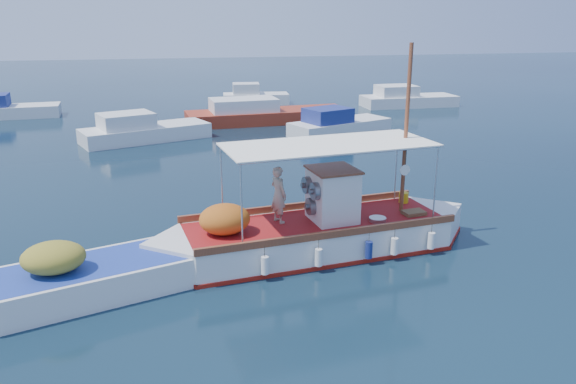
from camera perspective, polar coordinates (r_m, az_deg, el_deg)
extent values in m
plane|color=black|center=(17.10, 2.12, -5.10)|extent=(160.00, 160.00, 0.00)
cube|color=white|center=(16.37, 2.85, -4.85)|extent=(7.69, 3.39, 1.09)
cube|color=white|center=(15.44, -10.12, -6.54)|extent=(2.46, 2.46, 1.09)
cube|color=white|center=(18.03, 13.88, -3.22)|extent=(2.46, 2.46, 1.09)
cube|color=maroon|center=(16.49, 2.84, -5.91)|extent=(7.80, 3.49, 0.18)
cube|color=maroon|center=(16.17, 2.88, -3.13)|extent=(7.67, 3.20, 0.06)
cube|color=brown|center=(17.23, 1.31, -1.38)|extent=(7.49, 1.04, 0.20)
cube|color=brown|center=(15.06, 4.70, -4.27)|extent=(7.49, 1.04, 0.20)
cube|color=white|center=(16.11, 4.55, -0.37)|extent=(1.34, 1.43, 1.49)
cube|color=brown|center=(15.89, 4.62, 2.29)|extent=(1.45, 1.54, 0.06)
cylinder|color=slate|center=(15.50, 2.88, 0.09)|extent=(0.28, 0.52, 0.50)
cylinder|color=slate|center=(16.06, 2.02, 0.73)|extent=(0.28, 0.52, 0.50)
cylinder|color=slate|center=(15.95, 2.41, -1.46)|extent=(0.28, 0.52, 0.50)
cylinder|color=brown|center=(16.72, 11.90, 6.12)|extent=(0.13, 0.13, 4.96)
cylinder|color=brown|center=(16.41, 9.44, 4.63)|extent=(1.78, 0.30, 0.08)
cylinder|color=silver|center=(16.09, -6.75, 0.93)|extent=(0.05, 0.05, 2.23)
cylinder|color=silver|center=(14.07, -4.73, -1.45)|extent=(0.05, 0.05, 2.23)
cylinder|color=silver|center=(18.13, 10.94, 2.62)|extent=(0.05, 0.05, 2.23)
cylinder|color=silver|center=(16.36, 14.76, 0.74)|extent=(0.05, 0.05, 2.23)
cube|color=white|center=(15.66, 4.19, 4.84)|extent=(6.11, 3.10, 0.04)
ellipsoid|color=#BD5F1B|center=(15.26, -6.45, -2.76)|extent=(1.53, 1.35, 0.83)
cube|color=gold|center=(17.07, 6.20, -1.31)|extent=(0.27, 0.21, 0.40)
cylinder|color=gold|center=(18.12, 11.67, -0.56)|extent=(0.33, 0.33, 0.34)
cube|color=brown|center=(17.13, 12.65, -2.08)|extent=(0.70, 0.52, 0.12)
cylinder|color=#B2B2B2|center=(16.38, 9.09, -2.77)|extent=(0.55, 0.55, 0.12)
cylinder|color=white|center=(15.74, 11.80, 2.20)|extent=(0.30, 0.07, 0.30)
cylinder|color=white|center=(14.51, -2.36, -7.45)|extent=(0.22, 0.22, 0.48)
cylinder|color=navy|center=(15.57, 8.21, -5.84)|extent=(0.22, 0.22, 0.48)
cylinder|color=white|center=(16.53, 14.35, -4.80)|extent=(0.22, 0.22, 0.48)
imported|color=#A7A18B|center=(15.87, -0.97, -0.26)|extent=(0.61, 0.71, 1.64)
cube|color=white|center=(14.77, -18.89, -8.69)|extent=(5.51, 3.50, 1.01)
cube|color=white|center=(15.37, -9.45, -6.89)|extent=(1.91, 1.91, 1.01)
cube|color=#223B9B|center=(14.57, -19.07, -6.99)|extent=(5.44, 3.29, 0.06)
ellipsoid|color=olive|center=(14.31, -22.73, -6.16)|extent=(1.78, 1.60, 0.74)
cube|color=silver|center=(31.99, -14.22, 5.64)|extent=(7.24, 4.63, 1.00)
cube|color=silver|center=(31.52, -16.11, 6.99)|extent=(3.27, 2.86, 0.80)
cube|color=#9C2F1A|center=(36.44, -2.10, 7.55)|extent=(10.48, 3.57, 1.00)
cube|color=silver|center=(35.94, -4.52, 8.82)|extent=(4.29, 2.68, 0.80)
cube|color=silver|center=(32.81, 5.29, 6.38)|extent=(6.41, 4.24, 1.00)
cube|color=navy|center=(32.10, 4.07, 7.80)|extent=(2.93, 2.62, 0.80)
cube|color=silver|center=(44.09, 12.16, 8.90)|extent=(7.09, 2.66, 1.00)
cube|color=silver|center=(43.54, 10.95, 10.07)|extent=(2.85, 2.23, 0.80)
cube|color=silver|center=(42.60, -26.82, 7.14)|extent=(7.14, 2.87, 1.00)
cube|color=silver|center=(44.40, -3.28, 9.32)|extent=(5.19, 2.48, 1.00)
cube|color=silver|center=(44.25, -4.29, 10.44)|extent=(2.16, 1.89, 0.80)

